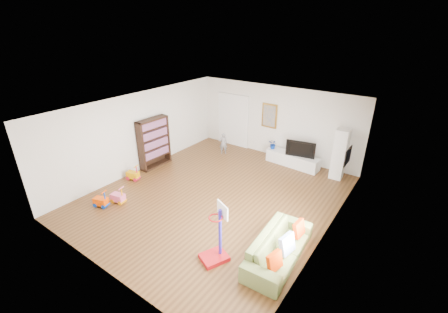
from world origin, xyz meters
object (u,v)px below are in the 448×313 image
Objects in this scene: sofa at (279,247)px; basketball_hoop at (214,234)px; bookshelf at (154,143)px; media_console at (292,160)px.

basketball_hoop is at bearing 123.07° from sofa.
media_console is at bearing 37.26° from bookshelf.
sofa is 1.54× the size of basketball_hoop.
media_console is 4.88m from sofa.
media_console is 5.00m from bookshelf.
media_console is 5.47m from basketball_hoop.
basketball_hoop reaches higher than sofa.
sofa is (5.71, -1.69, -0.58)m from bookshelf.
media_console is at bearing 119.97° from basketball_hoop.
bookshelf is 0.83× the size of sofa.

